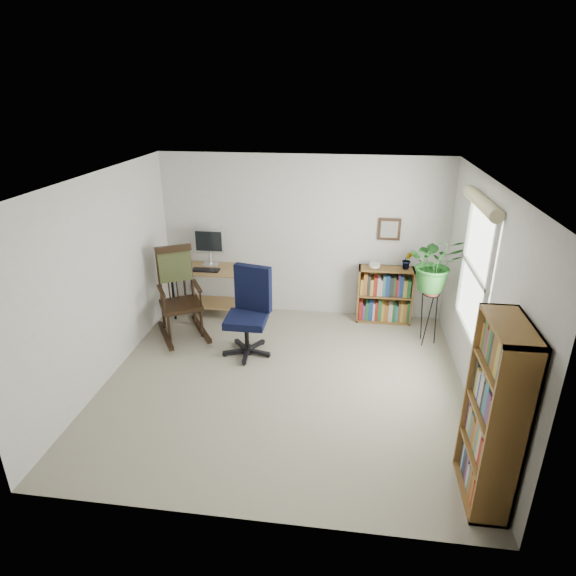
# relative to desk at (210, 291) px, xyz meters

# --- Properties ---
(floor) EXTENTS (4.20, 4.00, 0.00)m
(floor) POSITION_rel_desk_xyz_m (1.38, -1.70, -0.38)
(floor) COLOR gray
(floor) RESTS_ON ground
(ceiling) EXTENTS (4.20, 4.00, 0.00)m
(ceiling) POSITION_rel_desk_xyz_m (1.38, -1.70, 2.02)
(ceiling) COLOR silver
(ceiling) RESTS_ON ground
(wall_back) EXTENTS (4.20, 0.00, 2.40)m
(wall_back) POSITION_rel_desk_xyz_m (1.38, 0.30, 0.82)
(wall_back) COLOR beige
(wall_back) RESTS_ON ground
(wall_front) EXTENTS (4.20, 0.00, 2.40)m
(wall_front) POSITION_rel_desk_xyz_m (1.38, -3.70, 0.82)
(wall_front) COLOR beige
(wall_front) RESTS_ON ground
(wall_left) EXTENTS (0.00, 4.00, 2.40)m
(wall_left) POSITION_rel_desk_xyz_m (-0.72, -1.70, 0.82)
(wall_left) COLOR beige
(wall_left) RESTS_ON ground
(wall_right) EXTENTS (0.00, 4.00, 2.40)m
(wall_right) POSITION_rel_desk_xyz_m (3.48, -1.70, 0.82)
(wall_right) COLOR beige
(wall_right) RESTS_ON ground
(window) EXTENTS (0.12, 1.20, 1.50)m
(window) POSITION_rel_desk_xyz_m (3.44, -1.40, 1.02)
(window) COLOR silver
(window) RESTS_ON wall_right
(desk) EXTENTS (1.05, 0.58, 0.76)m
(desk) POSITION_rel_desk_xyz_m (0.00, 0.00, 0.00)
(desk) COLOR olive
(desk) RESTS_ON floor
(monitor) EXTENTS (0.46, 0.16, 0.56)m
(monitor) POSITION_rel_desk_xyz_m (0.00, 0.14, 0.66)
(monitor) COLOR silver
(monitor) RESTS_ON desk
(keyboard) EXTENTS (0.40, 0.15, 0.02)m
(keyboard) POSITION_rel_desk_xyz_m (0.00, -0.12, 0.39)
(keyboard) COLOR black
(keyboard) RESTS_ON desk
(office_chair) EXTENTS (0.77, 0.77, 1.17)m
(office_chair) POSITION_rel_desk_xyz_m (0.81, -1.10, 0.21)
(office_chair) COLOR black
(office_chair) RESTS_ON floor
(rocking_chair) EXTENTS (1.13, 1.29, 1.28)m
(rocking_chair) POSITION_rel_desk_xyz_m (-0.19, -0.72, 0.26)
(rocking_chair) COLOR black
(rocking_chair) RESTS_ON floor
(low_bookshelf) EXTENTS (0.80, 0.27, 0.84)m
(low_bookshelf) POSITION_rel_desk_xyz_m (2.63, 0.12, 0.04)
(low_bookshelf) COLOR brown
(low_bookshelf) RESTS_ON floor
(tall_bookshelf) EXTENTS (0.31, 0.72, 1.64)m
(tall_bookshelf) POSITION_rel_desk_xyz_m (3.30, -3.15, 0.44)
(tall_bookshelf) COLOR brown
(tall_bookshelf) RESTS_ON floor
(plant_stand) EXTENTS (0.28, 0.28, 0.85)m
(plant_stand) POSITION_rel_desk_xyz_m (3.18, -0.49, 0.05)
(plant_stand) COLOR black
(plant_stand) RESTS_ON floor
(spider_plant) EXTENTS (1.69, 1.88, 1.46)m
(spider_plant) POSITION_rel_desk_xyz_m (3.18, -0.49, 1.14)
(spider_plant) COLOR #215D20
(spider_plant) RESTS_ON plant_stand
(potted_plant_small) EXTENTS (0.13, 0.24, 0.11)m
(potted_plant_small) POSITION_rel_desk_xyz_m (2.91, 0.13, 0.52)
(potted_plant_small) COLOR #215D20
(potted_plant_small) RESTS_ON low_bookshelf
(framed_picture) EXTENTS (0.32, 0.04, 0.32)m
(framed_picture) POSITION_rel_desk_xyz_m (2.63, 0.27, 1.00)
(framed_picture) COLOR black
(framed_picture) RESTS_ON wall_back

